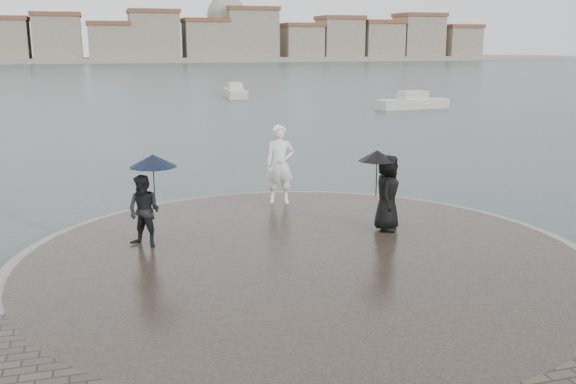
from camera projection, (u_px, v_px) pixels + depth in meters
name	position (u px, v px, depth m)	size (l,w,h in m)	color
ground	(371.00, 341.00, 10.52)	(400.00, 400.00, 0.00)	#2B3835
kerb_ring	(305.00, 264.00, 13.75)	(12.50, 12.50, 0.32)	gray
quay_tip	(305.00, 263.00, 13.74)	(11.90, 11.90, 0.36)	#2D261E
statue	(280.00, 164.00, 17.94)	(0.81, 0.53, 2.21)	white
visitor_left	(147.00, 196.00, 14.10)	(1.28, 1.11, 2.04)	black
visitor_right	(385.00, 186.00, 15.30)	(1.19, 1.09, 1.95)	black
far_skyline	(83.00, 40.00, 157.51)	(260.00, 20.00, 37.00)	gray
boats	(224.00, 105.00, 46.66)	(35.60, 25.29, 1.50)	beige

